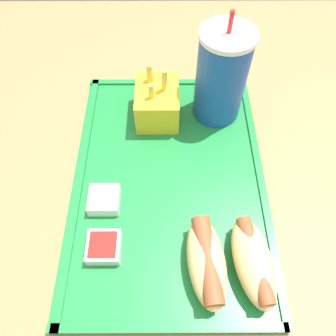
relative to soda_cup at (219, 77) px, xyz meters
name	(u,v)px	position (x,y,z in m)	size (l,w,h in m)	color
ground_plane	(167,290)	(0.16, -0.09, -0.87)	(8.00, 8.00, 0.00)	#383333
dining_table	(166,257)	(0.16, -0.09, -0.48)	(1.10, 1.17, 0.78)	olive
food_tray	(168,179)	(0.15, -0.09, -0.09)	(0.47, 0.31, 0.01)	#197233
soda_cup	(219,77)	(0.00, 0.00, 0.00)	(0.09, 0.09, 0.20)	#194CA5
hot_dog_far	(251,261)	(0.30, 0.02, -0.06)	(0.13, 0.07, 0.05)	#DBB270
hot_dog_near	(204,261)	(0.30, -0.04, -0.06)	(0.13, 0.06, 0.05)	#DBB270
fries_carton	(155,102)	(0.01, -0.11, -0.05)	(0.10, 0.08, 0.11)	gold
sauce_cup_mayo	(102,199)	(0.20, -0.19, -0.07)	(0.05, 0.05, 0.02)	silver
sauce_cup_ketchup	(101,247)	(0.27, -0.18, -0.07)	(0.05, 0.05, 0.02)	silver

